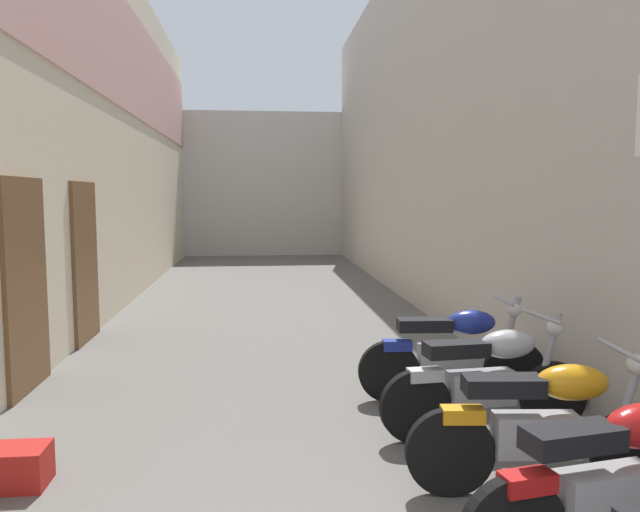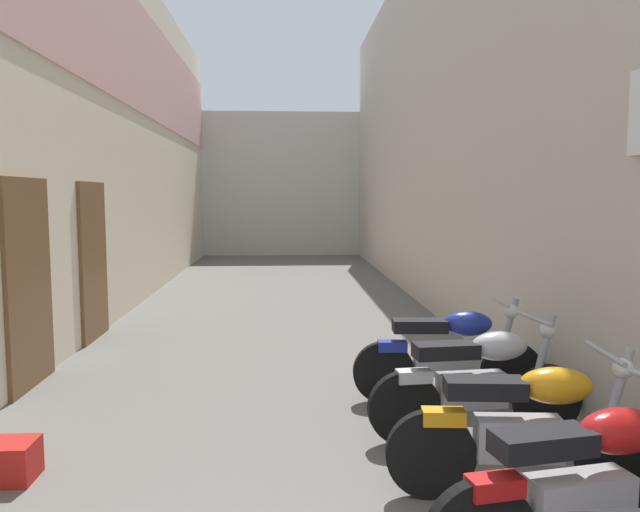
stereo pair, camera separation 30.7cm
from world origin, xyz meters
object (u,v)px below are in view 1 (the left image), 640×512
Objects in this scene: motorcycle_fourth at (488,378)px; plastic_crate at (15,467)px; motorcycle_second at (616,479)px; motorcycle_fifth at (453,350)px; motorcycle_third at (545,423)px.

plastic_crate is at bearing -171.51° from motorcycle_fourth.
motorcycle_second is 0.99× the size of motorcycle_fifth.
motorcycle_fifth is at bearing 90.00° from motorcycle_fourth.
motorcycle_fifth is (0.00, 1.94, 0.00)m from motorcycle_third.
motorcycle_second is 4.17× the size of plastic_crate.
motorcycle_second is at bearing -90.00° from motorcycle_fourth.
motorcycle_third is 4.20× the size of plastic_crate.
motorcycle_fourth is (0.00, 1.85, 0.00)m from motorcycle_second.
motorcycle_fifth is at bearing 90.00° from motorcycle_third.
motorcycle_second and motorcycle_third have the same top height.
motorcycle_third is at bearing -7.76° from plastic_crate.
motorcycle_fourth is at bearing 90.00° from motorcycle_third.
motorcycle_fifth is at bearing 21.96° from plastic_crate.
motorcycle_fourth is (0.00, 1.03, 0.00)m from motorcycle_third.
motorcycle_second reaches higher than plastic_crate.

